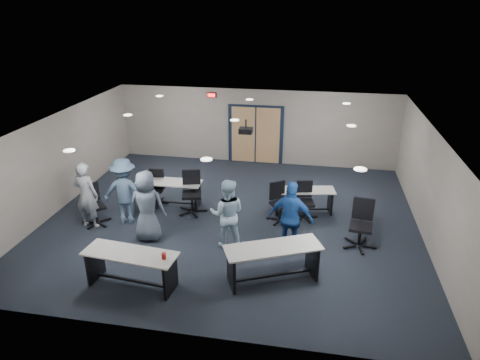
% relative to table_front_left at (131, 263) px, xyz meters
% --- Properties ---
extents(floor, '(10.00, 10.00, 0.00)m').
position_rel_table_front_left_xyz_m(floor, '(1.47, 3.30, -0.55)').
color(floor, black).
rests_on(floor, ground).
extents(back_wall, '(10.00, 0.04, 2.70)m').
position_rel_table_front_left_xyz_m(back_wall, '(1.47, 7.80, 0.80)').
color(back_wall, gray).
rests_on(back_wall, floor).
extents(front_wall, '(10.00, 0.04, 2.70)m').
position_rel_table_front_left_xyz_m(front_wall, '(1.47, -1.20, 0.80)').
color(front_wall, gray).
rests_on(front_wall, floor).
extents(left_wall, '(0.04, 9.00, 2.70)m').
position_rel_table_front_left_xyz_m(left_wall, '(-3.53, 3.30, 0.80)').
color(left_wall, gray).
rests_on(left_wall, floor).
extents(right_wall, '(0.04, 9.00, 2.70)m').
position_rel_table_front_left_xyz_m(right_wall, '(6.47, 3.30, 0.80)').
color(right_wall, gray).
rests_on(right_wall, floor).
extents(ceiling, '(10.00, 9.00, 0.04)m').
position_rel_table_front_left_xyz_m(ceiling, '(1.47, 3.30, 2.15)').
color(ceiling, silver).
rests_on(ceiling, back_wall).
extents(double_door, '(2.00, 0.07, 2.20)m').
position_rel_table_front_left_xyz_m(double_door, '(1.47, 7.76, 0.50)').
color(double_door, black).
rests_on(double_door, back_wall).
extents(exit_sign, '(0.32, 0.07, 0.18)m').
position_rel_table_front_left_xyz_m(exit_sign, '(-0.13, 7.74, 1.90)').
color(exit_sign, black).
rests_on(exit_sign, back_wall).
extents(ceiling_projector, '(0.35, 0.32, 0.37)m').
position_rel_table_front_left_xyz_m(ceiling_projector, '(1.77, 3.80, 1.85)').
color(ceiling_projector, black).
rests_on(ceiling_projector, ceiling).
extents(ceiling_can_lights, '(6.24, 5.74, 0.02)m').
position_rel_table_front_left_xyz_m(ceiling_can_lights, '(1.47, 3.55, 2.12)').
color(ceiling_can_lights, white).
rests_on(ceiling_can_lights, ceiling).
extents(table_front_left, '(2.04, 0.85, 0.94)m').
position_rel_table_front_left_xyz_m(table_front_left, '(0.00, 0.00, 0.00)').
color(table_front_left, beige).
rests_on(table_front_left, floor).
extents(table_front_right, '(2.15, 1.46, 0.83)m').
position_rel_table_front_left_xyz_m(table_front_right, '(2.88, 0.71, 0.02)').
color(table_front_right, beige).
rests_on(table_front_right, floor).
extents(table_back_left, '(1.90, 0.67, 1.05)m').
position_rel_table_front_left_xyz_m(table_back_left, '(-0.47, 3.78, -0.02)').
color(table_back_left, beige).
rests_on(table_back_left, floor).
extents(table_back_right, '(1.79, 0.87, 0.70)m').
position_rel_table_front_left_xyz_m(table_back_right, '(3.39, 4.04, -0.08)').
color(table_back_right, beige).
rests_on(table_back_right, floor).
extents(chair_back_a, '(0.71, 0.71, 1.03)m').
position_rel_table_front_left_xyz_m(chair_back_a, '(-0.90, 3.81, -0.04)').
color(chair_back_a, black).
rests_on(chair_back_a, floor).
extents(chair_back_b, '(0.92, 0.92, 1.21)m').
position_rel_table_front_left_xyz_m(chair_back_b, '(0.30, 3.46, 0.05)').
color(chair_back_b, black).
rests_on(chair_back_b, floor).
extents(chair_back_c, '(0.95, 0.95, 1.08)m').
position_rel_table_front_left_xyz_m(chair_back_c, '(2.81, 3.41, -0.01)').
color(chair_back_c, black).
rests_on(chair_back_c, floor).
extents(chair_back_d, '(0.79, 0.79, 1.05)m').
position_rel_table_front_left_xyz_m(chair_back_d, '(3.45, 3.67, -0.03)').
color(chair_back_d, black).
rests_on(chair_back_d, floor).
extents(chair_loose_left, '(0.98, 0.98, 1.11)m').
position_rel_table_front_left_xyz_m(chair_loose_left, '(-2.07, 2.36, 0.00)').
color(chair_loose_left, black).
rests_on(chair_loose_left, floor).
extents(chair_loose_right, '(0.86, 0.86, 1.21)m').
position_rel_table_front_left_xyz_m(chair_loose_right, '(4.83, 2.43, 0.05)').
color(chair_loose_right, black).
rests_on(chair_loose_right, floor).
extents(person_gray, '(0.71, 0.50, 1.83)m').
position_rel_table_front_left_xyz_m(person_gray, '(-2.16, 2.20, 0.36)').
color(person_gray, '#979DA5').
rests_on(person_gray, floor).
extents(person_plaid, '(0.94, 0.65, 1.83)m').
position_rel_table_front_left_xyz_m(person_plaid, '(-0.37, 1.89, 0.36)').
color(person_plaid, slate).
rests_on(person_plaid, floor).
extents(person_lightblue, '(0.92, 0.75, 1.76)m').
position_rel_table_front_left_xyz_m(person_lightblue, '(1.65, 1.90, 0.33)').
color(person_lightblue, '#B5DAF0').
rests_on(person_lightblue, floor).
extents(person_navy, '(1.14, 0.67, 1.83)m').
position_rel_table_front_left_xyz_m(person_navy, '(3.18, 1.88, 0.36)').
color(person_navy, '#1B4999').
rests_on(person_navy, floor).
extents(person_back, '(1.28, 0.87, 1.83)m').
position_rel_table_front_left_xyz_m(person_back, '(-1.29, 2.62, 0.36)').
color(person_back, '#476381').
rests_on(person_back, floor).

